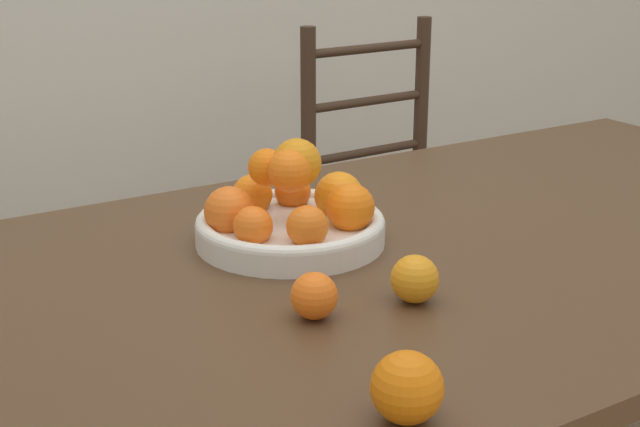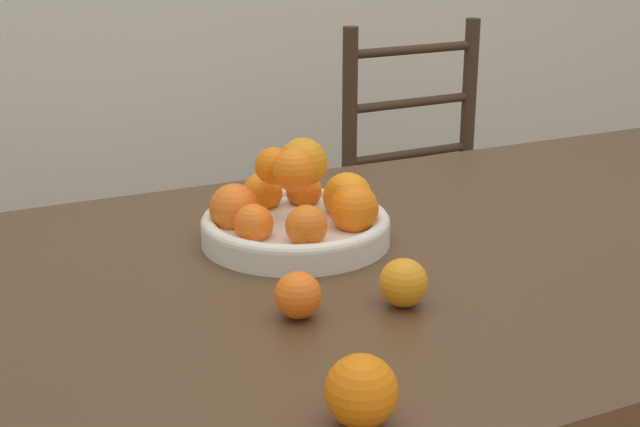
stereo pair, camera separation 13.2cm
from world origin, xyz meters
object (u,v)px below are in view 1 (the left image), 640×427
object	(u,v)px
orange_loose_2	(415,279)
chair_right	(396,216)
fruit_bowl	(291,215)
orange_loose_0	(314,296)
orange_loose_1	(407,388)

from	to	relation	value
orange_loose_2	chair_right	distance (m)	1.20
orange_loose_2	chair_right	world-z (taller)	chair_right
fruit_bowl	orange_loose_2	size ratio (longest dim) A/B	4.55
orange_loose_0	orange_loose_2	bearing A→B (deg)	-10.77
orange_loose_1	orange_loose_2	xyz separation A→B (m)	(0.19, 0.23, -0.01)
fruit_bowl	orange_loose_0	xyz separation A→B (m)	(-0.11, -0.26, -0.01)
fruit_bowl	orange_loose_0	distance (m)	0.28
fruit_bowl	chair_right	world-z (taller)	chair_right
fruit_bowl	chair_right	size ratio (longest dim) A/B	0.31
fruit_bowl	orange_loose_0	size ratio (longest dim) A/B	4.83
orange_loose_0	orange_loose_1	bearing A→B (deg)	-99.91
orange_loose_1	orange_loose_2	bearing A→B (deg)	51.19
chair_right	fruit_bowl	bearing A→B (deg)	-138.65
orange_loose_1	fruit_bowl	bearing A→B (deg)	73.00
orange_loose_2	chair_right	xyz separation A→B (m)	(0.67, 0.94, -0.31)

